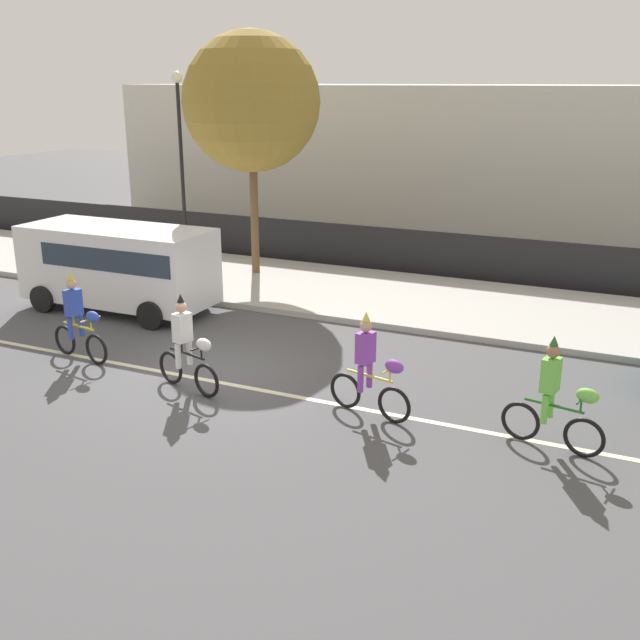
% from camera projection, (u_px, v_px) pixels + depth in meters
% --- Properties ---
extents(ground_plane, '(80.00, 80.00, 0.00)m').
position_uv_depth(ground_plane, '(215.00, 371.00, 15.46)').
color(ground_plane, '#4C4C4F').
extents(road_centre_line, '(36.00, 0.14, 0.01)m').
position_uv_depth(road_centre_line, '(202.00, 379.00, 15.02)').
color(road_centre_line, beige).
rests_on(road_centre_line, ground).
extents(sidewalk_curb, '(60.00, 5.00, 0.15)m').
position_uv_depth(sidewalk_curb, '(339.00, 291.00, 21.07)').
color(sidewalk_curb, '#ADAAA3').
rests_on(sidewalk_curb, ground).
extents(fence_line, '(40.00, 0.08, 1.40)m').
position_uv_depth(fence_line, '(376.00, 249.00, 23.39)').
color(fence_line, black).
rests_on(fence_line, ground).
extents(building_backdrop, '(28.00, 8.00, 5.57)m').
position_uv_depth(building_backdrop, '(474.00, 158.00, 29.83)').
color(building_backdrop, beige).
rests_on(building_backdrop, ground).
extents(parade_cyclist_cobalt, '(1.70, 0.54, 1.92)m').
position_uv_depth(parade_cyclist_cobalt, '(79.00, 322.00, 15.84)').
color(parade_cyclist_cobalt, black).
rests_on(parade_cyclist_cobalt, ground).
extents(parade_cyclist_zebra, '(1.67, 0.63, 1.92)m').
position_uv_depth(parade_cyclist_zebra, '(187.00, 349.00, 14.24)').
color(parade_cyclist_zebra, black).
rests_on(parade_cyclist_zebra, ground).
extents(parade_cyclist_purple, '(1.69, 0.58, 1.92)m').
position_uv_depth(parade_cyclist_purple, '(370.00, 371.00, 13.16)').
color(parade_cyclist_purple, black).
rests_on(parade_cyclist_purple, ground).
extents(parade_cyclist_lime, '(1.70, 0.54, 1.92)m').
position_uv_depth(parade_cyclist_lime, '(555.00, 401.00, 11.96)').
color(parade_cyclist_lime, black).
rests_on(parade_cyclist_lime, ground).
extents(parked_van_white, '(5.00, 2.22, 2.18)m').
position_uv_depth(parked_van_white, '(120.00, 262.00, 19.18)').
color(parked_van_white, white).
rests_on(parked_van_white, ground).
extents(street_lamp_post, '(0.36, 0.36, 5.86)m').
position_uv_depth(street_lamp_post, '(180.00, 137.00, 24.10)').
color(street_lamp_post, black).
rests_on(street_lamp_post, sidewalk_curb).
extents(street_tree_near_lamp, '(3.97, 3.97, 6.98)m').
position_uv_depth(street_tree_near_lamp, '(251.00, 102.00, 21.31)').
color(street_tree_near_lamp, brown).
rests_on(street_tree_near_lamp, sidewalk_curb).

